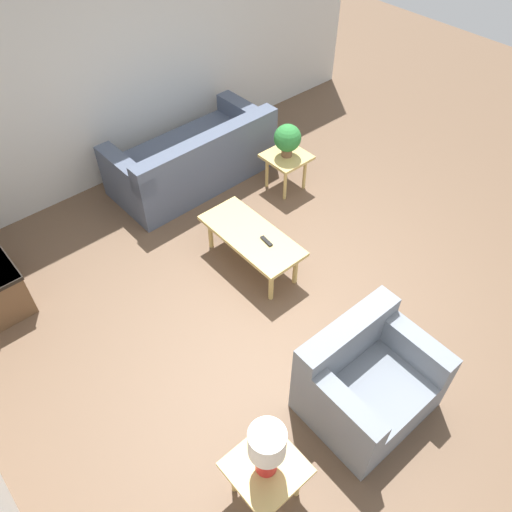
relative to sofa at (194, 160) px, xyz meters
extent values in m
plane|color=brown|center=(-2.27, 0.30, -0.30)|extent=(14.00, 14.00, 0.00)
cube|color=silver|center=(0.79, 0.30, 1.05)|extent=(0.12, 7.20, 2.70)
cube|color=#4C566B|center=(0.05, 0.00, -0.08)|extent=(0.99, 2.02, 0.46)
cube|color=#4C566B|center=(-0.33, -0.01, 0.32)|extent=(0.24, 2.00, 0.34)
cube|color=#4C566B|center=(0.06, -0.90, 0.26)|extent=(0.95, 0.22, 0.22)
cube|color=#4C566B|center=(0.03, 0.90, 0.26)|extent=(0.95, 0.22, 0.22)
cube|color=slate|center=(-3.43, 0.77, -0.09)|extent=(0.83, 1.00, 0.42)
cube|color=slate|center=(-3.13, 0.76, 0.32)|extent=(0.22, 0.98, 0.40)
cube|color=slate|center=(-3.43, 1.18, 0.25)|extent=(0.82, 0.17, 0.26)
cube|color=slate|center=(-3.44, 0.36, 0.25)|extent=(0.82, 0.17, 0.26)
cube|color=tan|center=(-1.57, 0.42, 0.11)|extent=(1.15, 0.51, 0.04)
cylinder|color=tan|center=(-2.06, 0.25, -0.11)|extent=(0.05, 0.05, 0.39)
cylinder|color=tan|center=(-1.08, 0.25, -0.11)|extent=(0.05, 0.05, 0.39)
cylinder|color=tan|center=(-2.06, 0.58, -0.11)|extent=(0.05, 0.05, 0.39)
cylinder|color=tan|center=(-1.08, 0.58, -0.11)|extent=(0.05, 0.05, 0.39)
cube|color=tan|center=(-0.85, -0.76, 0.15)|extent=(0.49, 0.49, 0.04)
cylinder|color=tan|center=(-1.01, -0.92, -0.09)|extent=(0.04, 0.04, 0.43)
cylinder|color=tan|center=(-0.68, -0.92, -0.09)|extent=(0.04, 0.04, 0.43)
cylinder|color=tan|center=(-1.01, -0.59, -0.09)|extent=(0.04, 0.04, 0.43)
cylinder|color=tan|center=(-0.68, -0.59, -0.09)|extent=(0.04, 0.04, 0.43)
cube|color=tan|center=(-3.41, 1.86, 0.15)|extent=(0.49, 0.49, 0.04)
cylinder|color=tan|center=(-3.57, 1.69, -0.09)|extent=(0.04, 0.04, 0.43)
cylinder|color=tan|center=(-3.24, 1.69, -0.09)|extent=(0.04, 0.04, 0.43)
cylinder|color=tan|center=(-3.24, 2.02, -0.09)|extent=(0.04, 0.04, 0.43)
cylinder|color=brown|center=(-0.85, -0.76, 0.22)|extent=(0.13, 0.13, 0.10)
sphere|color=#2D7F38|center=(-0.85, -0.76, 0.40)|extent=(0.32, 0.32, 0.32)
cylinder|color=red|center=(-3.41, 1.86, 0.30)|extent=(0.15, 0.15, 0.27)
cylinder|color=white|center=(-3.41, 1.86, 0.55)|extent=(0.25, 0.25, 0.23)
cube|color=black|center=(-1.76, 0.38, 0.14)|extent=(0.16, 0.06, 0.02)
camera|label=1|loc=(-4.36, 2.77, 3.59)|focal=35.00mm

